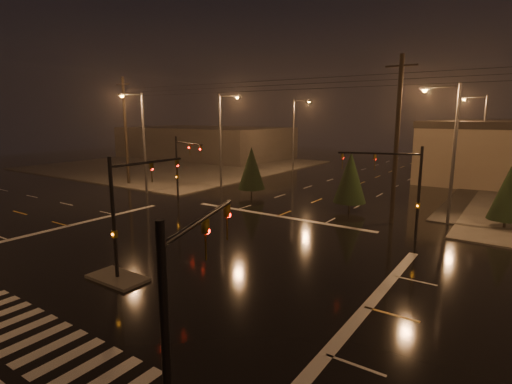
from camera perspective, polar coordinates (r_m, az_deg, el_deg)
ground at (r=23.35m, az=-11.19°, el=-8.94°), size 140.00×140.00×0.00m
sidewalk_nw at (r=64.89m, az=-10.97°, el=3.83°), size 36.00×36.00×0.12m
median_island at (r=20.93m, az=-19.17°, el=-11.52°), size 3.00×1.60×0.15m
crosswalk at (r=18.76m, az=-31.93°, el=-15.56°), size 15.00×2.60×0.01m
stop_bar_far at (r=31.65m, az=3.14°, el=-3.45°), size 16.00×0.50×0.01m
commercial_block at (r=76.74m, az=-7.30°, el=7.06°), size 30.00×18.00×5.60m
signal_mast_median at (r=20.41m, az=-17.72°, el=-1.19°), size 0.25×4.59×6.00m
signal_mast_ne at (r=26.48m, az=20.07°, el=1.44°), size 4.84×1.86×6.00m
signal_mast_nw at (r=36.10m, az=-10.56°, el=4.28°), size 4.84×1.86×6.00m
signal_mast_se at (r=8.89m, az=-10.41°, el=-17.03°), size 1.55×3.87×6.00m
streetlight_1 at (r=42.90m, az=-4.80°, el=8.15°), size 2.77×0.32×10.00m
streetlight_2 at (r=56.22m, az=5.66°, el=8.78°), size 2.77×0.32×10.00m
streetlight_3 at (r=31.66m, az=25.97°, el=6.12°), size 2.77×0.32×10.00m
streetlight_4 at (r=51.50m, az=29.39°, el=7.26°), size 2.77×0.32×10.00m
streetlight_5 at (r=41.44m, az=-16.08°, el=7.67°), size 0.32×2.77×10.00m
utility_pole_0 at (r=47.87m, az=-18.13°, el=8.33°), size 2.20×0.32×12.00m
utility_pole_1 at (r=30.34m, az=19.45°, el=7.06°), size 2.20×0.32×12.00m
conifer_0 at (r=32.50m, az=32.35°, el=-0.13°), size 2.40×2.40×4.45m
conifer_3 at (r=38.99m, az=-0.64°, el=3.44°), size 2.66×2.66×4.85m
conifer_4 at (r=33.84m, az=13.33°, el=2.06°), size 2.70×2.70×4.92m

